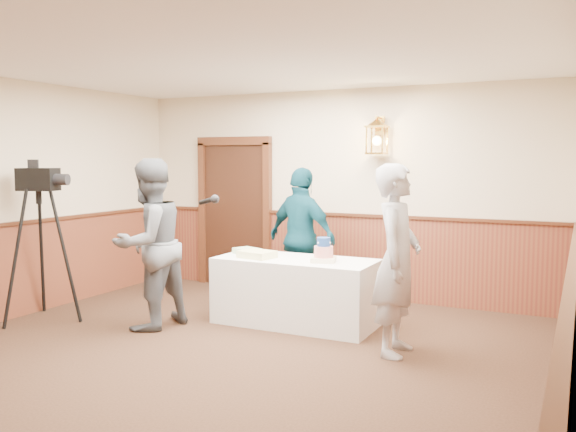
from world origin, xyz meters
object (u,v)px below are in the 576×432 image
sheet_cake_green (247,251)px  interviewer (149,244)px  assistant_p (302,238)px  display_table (296,291)px  tiered_cake (324,252)px  tv_camera_rig (41,253)px  baker (397,260)px  sheet_cake_yellow (257,254)px

sheet_cake_green → interviewer: interviewer is taller
sheet_cake_green → assistant_p: assistant_p is taller
display_table → interviewer: 1.72m
display_table → sheet_cake_green: sheet_cake_green is taller
tiered_cake → assistant_p: (-0.64, 0.82, 0.03)m
tiered_cake → tv_camera_rig: bearing=-160.3°
baker → assistant_p: bearing=48.4°
interviewer → sheet_cake_yellow: bearing=136.4°
display_table → tiered_cake: size_ratio=5.62×
display_table → baker: size_ratio=0.98×
interviewer → assistant_p: (1.11, 1.60, -0.06)m
sheet_cake_green → interviewer: bearing=-127.7°
tv_camera_rig → sheet_cake_green: bearing=14.4°
assistant_p → sheet_cake_yellow: bearing=97.7°
display_table → sheet_cake_yellow: bearing=-162.9°
baker → assistant_p: baker is taller
interviewer → baker: interviewer is taller
interviewer → assistant_p: 1.95m
interviewer → tv_camera_rig: size_ratio=1.06×
sheet_cake_green → tv_camera_rig: tv_camera_rig is taller
tv_camera_rig → interviewer: bearing=-3.5°
assistant_p → tiered_cake: bearing=145.2°
display_table → sheet_cake_yellow: (-0.43, -0.13, 0.41)m
display_table → sheet_cake_yellow: 0.61m
assistant_p → tv_camera_rig: (-2.43, -1.92, -0.09)m
interviewer → sheet_cake_green: bearing=152.2°
interviewer → assistant_p: size_ratio=1.06×
sheet_cake_yellow → baker: (1.75, -0.40, 0.13)m
display_table → baker: bearing=-22.1°
tiered_cake → sheet_cake_yellow: 0.80m
interviewer → baker: (2.70, 0.31, -0.02)m
display_table → assistant_p: bearing=109.7°
assistant_p → interviewer: bearing=72.7°
sheet_cake_green → tv_camera_rig: size_ratio=0.16×
assistant_p → tv_camera_rig: size_ratio=1.00×
sheet_cake_yellow → baker: bearing=-13.0°
sheet_cake_green → interviewer: (-0.71, -0.92, 0.16)m
sheet_cake_green → assistant_p: (0.41, 0.69, 0.10)m
tiered_cake → sheet_cake_green: tiered_cake is taller
tiered_cake → sheet_cake_yellow: bearing=-174.8°
display_table → interviewer: bearing=-148.7°
sheet_cake_green → tv_camera_rig: 2.36m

